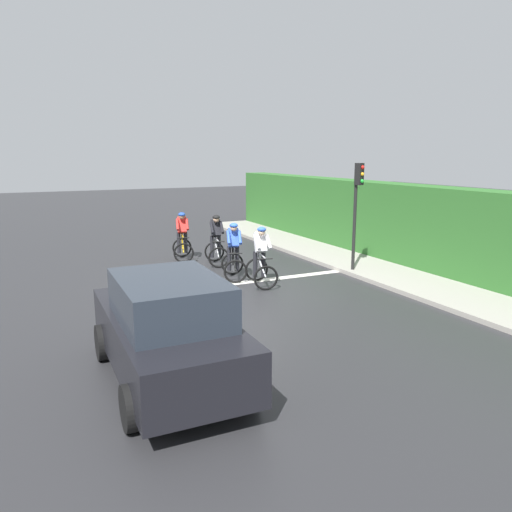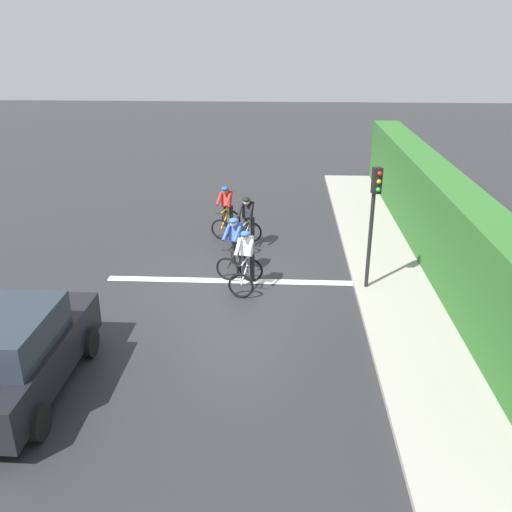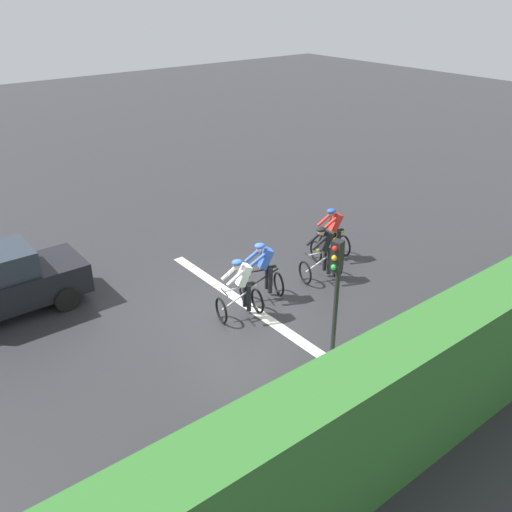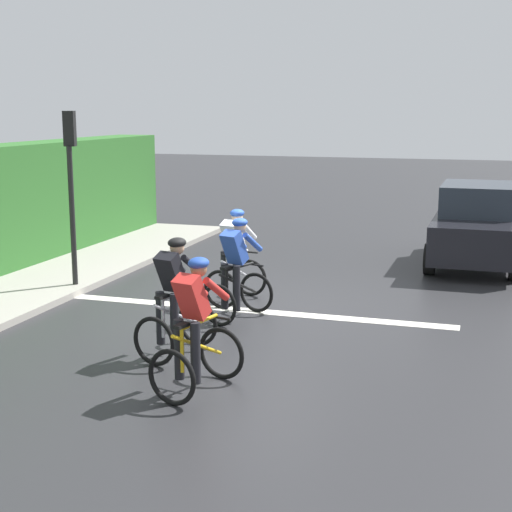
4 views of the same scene
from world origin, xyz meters
name	(u,v)px [view 2 (image 2 of 4)]	position (x,y,z in m)	size (l,w,h in m)	color
ground_plane	(233,284)	(0.00, 0.00, 0.00)	(80.00, 80.00, 0.00)	#28282B
sidewalk_kerb	(393,257)	(4.67, 2.00, 0.06)	(2.80, 19.25, 0.12)	#9E998E
stone_wall_low	(424,249)	(5.57, 2.00, 0.33)	(0.44, 19.25, 0.66)	tan
hedge_wall	(438,218)	(5.87, 2.00, 1.32)	(1.10, 19.25, 2.64)	#2D6628
road_marking_stop_line	(234,281)	(0.00, 0.23, 0.00)	(7.00, 0.30, 0.01)	silver
cyclist_lead	(226,211)	(-0.56, 3.98, 0.80)	(0.92, 1.21, 1.66)	black
cyclist_second	(247,223)	(0.23, 2.79, 0.80)	(0.90, 1.20, 1.66)	black
cyclist_mid	(235,247)	(0.00, 0.79, 0.80)	(0.98, 1.24, 1.66)	black
cyclist_fourth	(246,261)	(0.39, -0.23, 0.80)	(0.88, 1.19, 1.66)	black
car_black	(17,353)	(-3.56, -4.93, 0.87)	(1.92, 4.12, 1.76)	black
traffic_light_near_crossing	(373,211)	(3.58, -0.24, 2.22)	(0.25, 0.31, 3.34)	black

